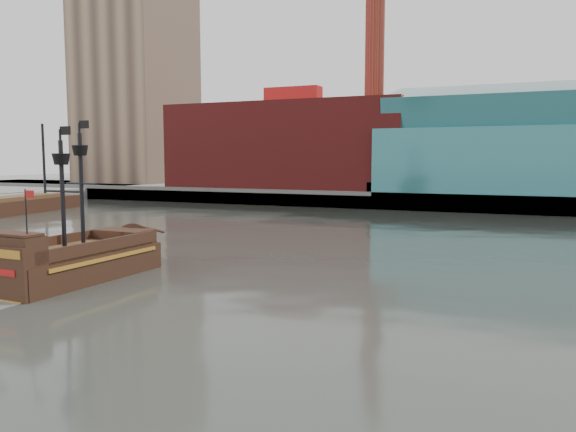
% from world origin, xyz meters
% --- Properties ---
extents(ground, '(400.00, 400.00, 0.00)m').
position_xyz_m(ground, '(0.00, 0.00, 0.00)').
color(ground, '#292D27').
rests_on(ground, ground).
extents(promenade_far, '(220.00, 60.00, 2.00)m').
position_xyz_m(promenade_far, '(0.00, 92.00, 1.00)').
color(promenade_far, slate).
rests_on(promenade_far, ground).
extents(seawall, '(220.00, 1.00, 2.60)m').
position_xyz_m(seawall, '(0.00, 62.50, 1.30)').
color(seawall, '#4C4C49').
rests_on(seawall, ground).
extents(skyline, '(149.00, 45.00, 62.00)m').
position_xyz_m(skyline, '(5.21, 84.56, 24.55)').
color(skyline, '#7F644C').
rests_on(skyline, promenade_far).
extents(pirate_ship, '(4.91, 14.52, 10.79)m').
position_xyz_m(pirate_ship, '(-9.23, 6.62, 0.98)').
color(pirate_ship, black).
rests_on(pirate_ship, ground).
extents(docked_vessel, '(8.30, 21.71, 14.42)m').
position_xyz_m(docked_vessel, '(-48.83, 37.23, 0.92)').
color(docked_vessel, black).
rests_on(docked_vessel, ground).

